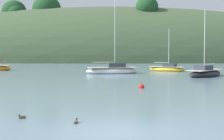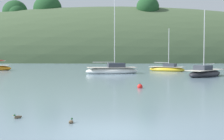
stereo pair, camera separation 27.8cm
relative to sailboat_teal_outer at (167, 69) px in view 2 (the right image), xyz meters
name	(u,v)px [view 2 (the right image)]	position (x,y,z in m)	size (l,w,h in m)	color
ground_plane	(109,132)	(-8.16, -38.71, -0.35)	(400.00, 400.00, 0.00)	slate
far_shoreline_hill	(113,61)	(-8.26, 48.92, -0.26)	(150.00, 36.00, 34.57)	#425638
sailboat_teal_outer	(167,69)	(0.00, 0.00, 0.00)	(5.77, 4.42, 6.55)	gold
sailboat_cream_ketch	(205,73)	(2.79, -10.74, 0.05)	(6.05, 6.39, 8.05)	#232328
sailboat_navy_dinghy	(112,70)	(-8.18, -5.60, 0.08)	(7.32, 3.54, 10.11)	white
mooring_buoy_inner	(140,87)	(-5.86, -23.65, -0.22)	(0.44, 0.44, 0.54)	red
duck_lead	(71,122)	(-9.77, -37.17, -0.29)	(0.23, 0.43, 0.24)	brown
duck_lone_left	(18,117)	(-12.29, -36.15, -0.29)	(0.38, 0.36, 0.24)	brown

